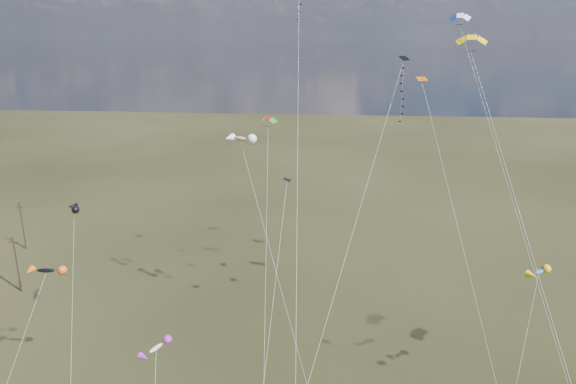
# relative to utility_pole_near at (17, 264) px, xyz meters

# --- Properties ---
(utility_pole_near) EXTENTS (1.40, 0.20, 8.00)m
(utility_pole_near) POSITION_rel_utility_pole_near_xyz_m (0.00, 0.00, 0.00)
(utility_pole_near) COLOR black
(utility_pole_near) RESTS_ON ground
(utility_pole_far) EXTENTS (1.40, 0.20, 8.00)m
(utility_pole_far) POSITION_rel_utility_pole_near_xyz_m (-8.00, 14.00, 0.00)
(utility_pole_far) COLOR black
(utility_pole_far) RESTS_ON ground
(diamond_black_high) EXTENTS (10.89, 23.35, 31.58)m
(diamond_black_high) POSITION_rel_utility_pole_near_xyz_m (48.56, -6.01, 22.48)
(diamond_black_high) COLOR black
(diamond_black_high) RESTS_ON ground
(diamond_navy_tall) EXTENTS (3.26, 35.28, 39.61)m
(diamond_navy_tall) POSITION_rel_utility_pole_near_xyz_m (38.18, -2.29, 29.62)
(diamond_navy_tall) COLOR #091A54
(diamond_navy_tall) RESTS_ON ground
(diamond_black_mid) EXTENTS (1.57, 14.36, 18.67)m
(diamond_black_mid) POSITION_rel_utility_pole_near_xyz_m (36.99, -9.56, 9.34)
(diamond_black_mid) COLOR black
(diamond_black_mid) RESTS_ON ground
(diamond_orange_center) EXTENTS (8.16, 15.60, 29.79)m
(diamond_orange_center) POSITION_rel_utility_pole_near_xyz_m (52.64, -13.19, 16.84)
(diamond_orange_center) COLOR #CE4D07
(diamond_orange_center) RESTS_ON ground
(parafoil_yellow) EXTENTS (8.04, 30.06, 34.08)m
(parafoil_yellow) POSITION_rel_utility_pole_near_xyz_m (55.63, -5.01, 29.13)
(parafoil_yellow) COLOR yellow
(parafoil_yellow) RESTS_ON ground
(parafoil_blue_white) EXTENTS (11.56, 18.02, 36.30)m
(parafoil_blue_white) POSITION_rel_utility_pole_near_xyz_m (55.99, 2.80, 31.34)
(parafoil_blue_white) COLOR #1035AA
(parafoil_blue_white) RESTS_ON ground
(parafoil_tricolor) EXTENTS (2.31, 14.45, 25.52)m
(parafoil_tricolor) POSITION_rel_utility_pole_near_xyz_m (35.13, -4.84, 20.73)
(parafoil_tricolor) COLOR yellow
(parafoil_tricolor) RESTS_ON ground
(novelty_black_orange) EXTENTS (4.65, 7.74, 12.55)m
(novelty_black_orange) POSITION_rel_utility_pole_near_xyz_m (15.31, -17.34, 7.98)
(novelty_black_orange) COLOR black
(novelty_black_orange) RESTS_ON ground
(novelty_orange_black) EXTENTS (5.18, 13.49, 15.86)m
(novelty_orange_black) POSITION_rel_utility_pole_near_xyz_m (13.93, -8.51, 11.19)
(novelty_orange_black) COLOR #ED4715
(novelty_orange_black) RESTS_ON ground
(novelty_white_purple) EXTENTS (3.24, 11.95, 12.68)m
(novelty_white_purple) POSITION_rel_utility_pole_near_xyz_m (30.31, -28.99, 8.16)
(novelty_white_purple) COLOR silver
(novelty_white_purple) RESTS_ON ground
(novelty_redwhite_stripe) EXTENTS (10.51, 13.80, 23.27)m
(novelty_redwhite_stripe) POSITION_rel_utility_pole_near_xyz_m (31.96, -4.32, 18.51)
(novelty_redwhite_stripe) COLOR red
(novelty_redwhite_stripe) RESTS_ON ground
(novelty_blue_yellow) EXTENTS (5.39, 9.46, 14.40)m
(novelty_blue_yellow) POSITION_rel_utility_pole_near_xyz_m (60.34, -17.02, 9.80)
(novelty_blue_yellow) COLOR #1F7AC5
(novelty_blue_yellow) RESTS_ON ground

